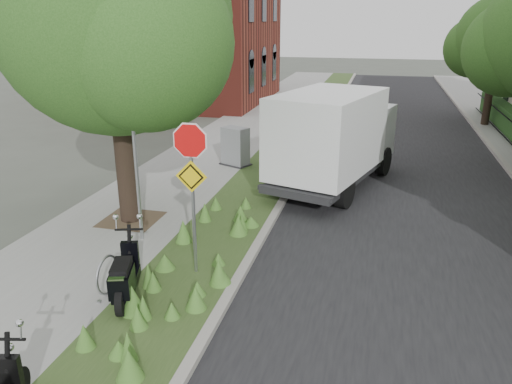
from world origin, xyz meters
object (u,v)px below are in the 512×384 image
box_truck (334,135)px  sign_assembly (191,168)px  scooter_far (125,281)px  utility_cabinet (235,147)px

box_truck → sign_assembly: bearing=-108.1°
scooter_far → box_truck: (2.95, 7.85, 1.14)m
sign_assembly → scooter_far: bearing=-121.4°
utility_cabinet → scooter_far: bearing=-86.5°
scooter_far → box_truck: 8.46m
box_truck → utility_cabinet: size_ratio=4.55×
sign_assembly → utility_cabinet: (-1.40, 7.73, -1.57)m
sign_assembly → box_truck: bearing=71.9°
scooter_far → box_truck: size_ratio=0.29×
box_truck → utility_cabinet: bearing=160.3°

